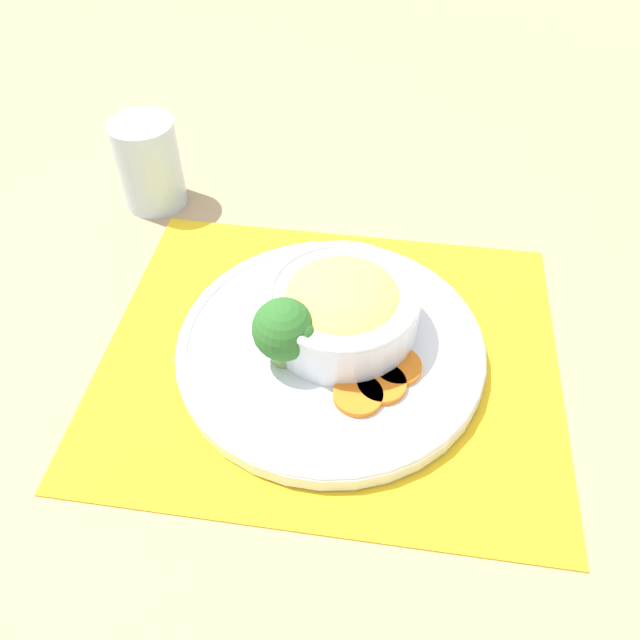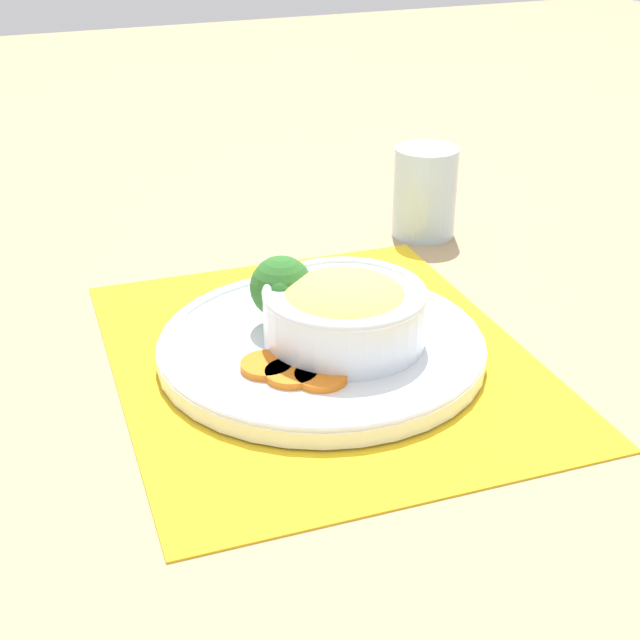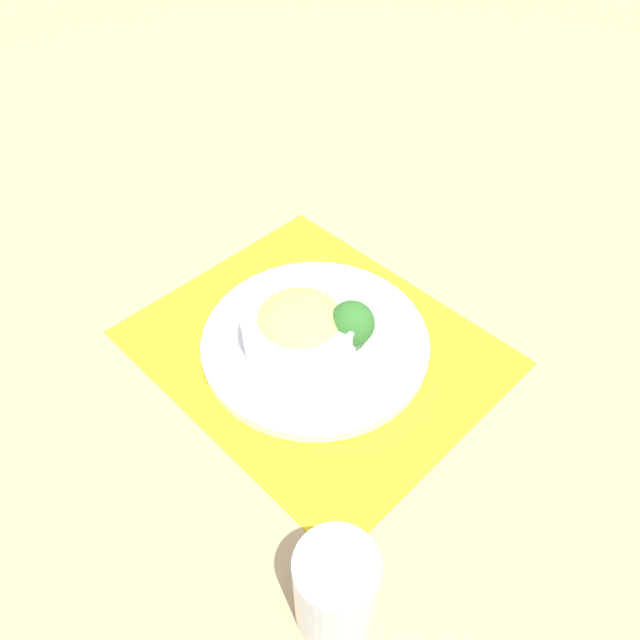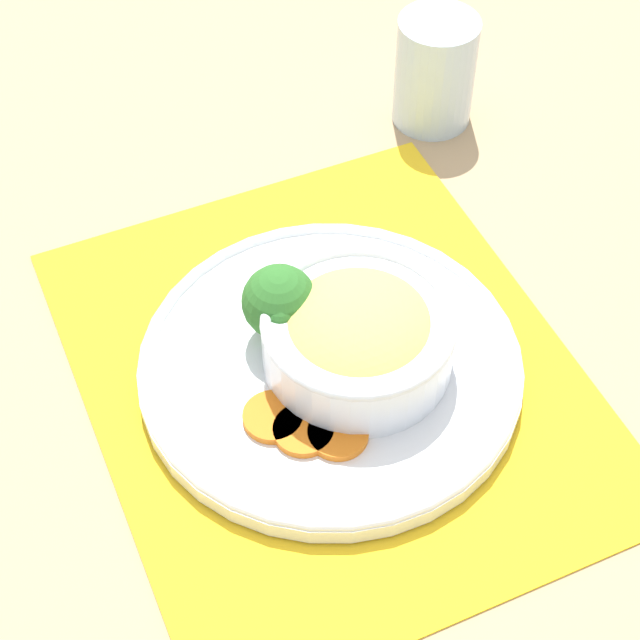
# 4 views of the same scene
# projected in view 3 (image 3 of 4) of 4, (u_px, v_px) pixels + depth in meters

# --- Properties ---
(ground_plane) EXTENTS (4.00, 4.00, 0.00)m
(ground_plane) POSITION_uv_depth(u_px,v_px,m) (315.00, 348.00, 0.87)
(ground_plane) COLOR tan
(placemat) EXTENTS (0.49, 0.42, 0.00)m
(placemat) POSITION_uv_depth(u_px,v_px,m) (315.00, 347.00, 0.87)
(placemat) COLOR yellow
(placemat) RESTS_ON ground_plane
(plate) EXTENTS (0.31, 0.31, 0.02)m
(plate) POSITION_uv_depth(u_px,v_px,m) (315.00, 341.00, 0.86)
(plate) COLOR silver
(plate) RESTS_ON placemat
(bowl) EXTENTS (0.15, 0.15, 0.07)m
(bowl) POSITION_uv_depth(u_px,v_px,m) (300.00, 326.00, 0.82)
(bowl) COLOR silver
(bowl) RESTS_ON plate
(broccoli_floret) EXTENTS (0.06, 0.06, 0.07)m
(broccoli_floret) POSITION_uv_depth(u_px,v_px,m) (352.00, 324.00, 0.82)
(broccoli_floret) COLOR #759E51
(broccoli_floret) RESTS_ON plate
(carrot_slice_near) EXTENTS (0.05, 0.05, 0.01)m
(carrot_slice_near) POSITION_uv_depth(u_px,v_px,m) (330.00, 301.00, 0.90)
(carrot_slice_near) COLOR orange
(carrot_slice_near) RESTS_ON plate
(carrot_slice_middle) EXTENTS (0.05, 0.05, 0.01)m
(carrot_slice_middle) POSITION_uv_depth(u_px,v_px,m) (312.00, 299.00, 0.90)
(carrot_slice_middle) COLOR orange
(carrot_slice_middle) RESTS_ON plate
(carrot_slice_far) EXTENTS (0.05, 0.05, 0.01)m
(carrot_slice_far) POSITION_uv_depth(u_px,v_px,m) (294.00, 303.00, 0.90)
(carrot_slice_far) COLOR orange
(carrot_slice_far) RESTS_ON plate
(water_glass) EXTENTS (0.08, 0.08, 0.11)m
(water_glass) POSITION_uv_depth(u_px,v_px,m) (335.00, 591.00, 0.59)
(water_glass) COLOR silver
(water_glass) RESTS_ON ground_plane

